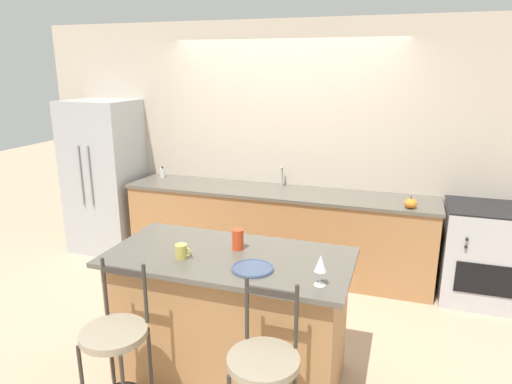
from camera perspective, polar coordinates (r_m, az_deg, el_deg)
ground_plane at (r=4.94m, az=1.25°, el=-11.25°), size 18.00×18.00×0.00m
wall_back at (r=5.15m, az=3.64°, el=5.74°), size 6.00×0.07×2.70m
back_counter at (r=5.08m, az=2.54°, el=-4.76°), size 3.37×0.68×0.92m
sink_faucet at (r=5.09m, az=3.24°, el=2.31°), size 0.02×0.13×0.22m
kitchen_island at (r=3.43m, az=-3.29°, el=-15.13°), size 1.71×0.86×0.95m
refrigerator at (r=5.86m, az=-18.32°, el=1.85°), size 0.80×0.71×1.83m
oven_range at (r=4.95m, az=26.60°, el=-6.93°), size 0.76×0.68×0.95m
bar_stool_near at (r=3.06m, az=-17.12°, el=-18.09°), size 0.40×0.40×1.08m
bar_stool_far at (r=2.72m, az=0.97°, el=-22.01°), size 0.40×0.40×1.08m
dinner_plate at (r=2.99m, az=-0.43°, el=-9.49°), size 0.28×0.28×0.02m
wine_glass at (r=2.76m, az=8.06°, el=-8.90°), size 0.08×0.08×0.20m
coffee_mug at (r=3.18m, az=-9.28°, el=-7.33°), size 0.12×0.09×0.10m
tumbler_cup at (r=3.28m, az=-2.29°, el=-5.95°), size 0.08×0.08×0.15m
pumpkin_decoration at (r=4.54m, az=18.78°, el=-1.35°), size 0.12×0.12×0.12m
soap_bottle at (r=5.60m, az=-11.58°, el=2.37°), size 0.06×0.06×0.13m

